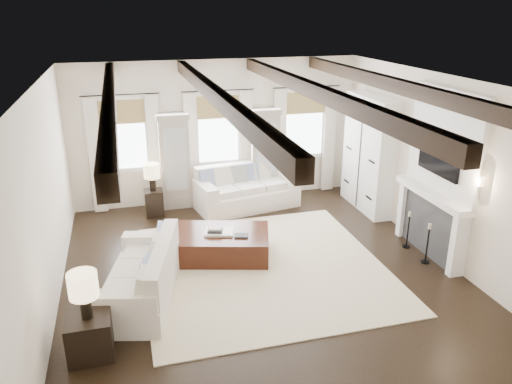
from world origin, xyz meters
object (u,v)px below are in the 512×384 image
object	(u,v)px
sofa_back	(245,190)
sofa_left	(144,278)
ottoman	(219,244)
side_table_front	(90,336)
side_table_back	(154,203)

from	to	relation	value
sofa_back	sofa_left	bearing A→B (deg)	-126.27
ottoman	side_table_front	xyz separation A→B (m)	(-2.14, -2.24, 0.05)
side_table_back	sofa_left	bearing A→B (deg)	-96.85
sofa_back	ottoman	size ratio (longest dim) A/B	1.35
sofa_left	side_table_back	distance (m)	3.34
side_table_front	side_table_back	distance (m)	4.62
side_table_back	ottoman	bearing A→B (deg)	-66.24
sofa_back	side_table_back	size ratio (longest dim) A/B	4.17
side_table_front	sofa_left	bearing A→B (deg)	56.67
ottoman	side_table_back	distance (m)	2.44
ottoman	side_table_front	size ratio (longest dim) A/B	3.13
sofa_left	ottoman	size ratio (longest dim) A/B	1.30
ottoman	side_table_back	world-z (taller)	side_table_back
sofa_left	ottoman	distance (m)	1.76
sofa_left	ottoman	world-z (taller)	sofa_left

